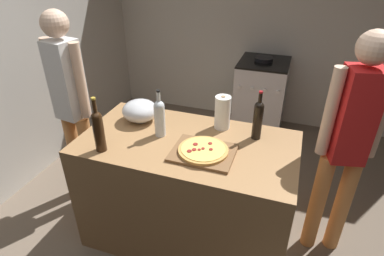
{
  "coord_description": "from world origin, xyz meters",
  "views": [
    {
      "loc": [
        0.49,
        -1.03,
        2.05
      ],
      "look_at": [
        -0.15,
        0.8,
        0.93
      ],
      "focal_mm": 29.87,
      "sensor_mm": 36.0,
      "label": 1
    }
  ],
  "objects_px": {
    "wine_bottle_dark": "(160,117)",
    "wine_bottle_clear": "(98,129)",
    "pizza": "(203,150)",
    "person_in_red": "(348,141)",
    "wine_bottle_amber": "(258,118)",
    "paper_towel_roll": "(223,112)",
    "person_in_stripes": "(71,102)",
    "mixing_bowl": "(140,111)",
    "stove": "(260,98)"
  },
  "relations": [
    {
      "from": "pizza",
      "to": "wine_bottle_dark",
      "type": "distance_m",
      "value": 0.39
    },
    {
      "from": "stove",
      "to": "mixing_bowl",
      "type": "bearing_deg",
      "value": -112.74
    },
    {
      "from": "mixing_bowl",
      "to": "wine_bottle_amber",
      "type": "xyz_separation_m",
      "value": [
        0.87,
        0.03,
        0.07
      ]
    },
    {
      "from": "wine_bottle_clear",
      "to": "stove",
      "type": "relative_size",
      "value": 0.4
    },
    {
      "from": "wine_bottle_dark",
      "to": "person_in_stripes",
      "type": "xyz_separation_m",
      "value": [
        -0.84,
        0.13,
        -0.07
      ]
    },
    {
      "from": "paper_towel_roll",
      "to": "wine_bottle_amber",
      "type": "height_order",
      "value": "wine_bottle_amber"
    },
    {
      "from": "paper_towel_roll",
      "to": "wine_bottle_clear",
      "type": "bearing_deg",
      "value": -140.81
    },
    {
      "from": "paper_towel_roll",
      "to": "wine_bottle_clear",
      "type": "relative_size",
      "value": 0.66
    },
    {
      "from": "wine_bottle_clear",
      "to": "stove",
      "type": "xyz_separation_m",
      "value": [
        0.76,
        2.13,
        -0.59
      ]
    },
    {
      "from": "wine_bottle_amber",
      "to": "person_in_red",
      "type": "relative_size",
      "value": 0.21
    },
    {
      "from": "pizza",
      "to": "wine_bottle_amber",
      "type": "bearing_deg",
      "value": 46.53
    },
    {
      "from": "pizza",
      "to": "wine_bottle_dark",
      "type": "height_order",
      "value": "wine_bottle_dark"
    },
    {
      "from": "pizza",
      "to": "person_in_red",
      "type": "bearing_deg",
      "value": 21.62
    },
    {
      "from": "paper_towel_roll",
      "to": "mixing_bowl",
      "type": "bearing_deg",
      "value": -170.94
    },
    {
      "from": "wine_bottle_amber",
      "to": "mixing_bowl",
      "type": "bearing_deg",
      "value": -177.87
    },
    {
      "from": "wine_bottle_amber",
      "to": "person_in_red",
      "type": "distance_m",
      "value": 0.59
    },
    {
      "from": "wine_bottle_dark",
      "to": "stove",
      "type": "height_order",
      "value": "wine_bottle_dark"
    },
    {
      "from": "paper_towel_roll",
      "to": "person_in_stripes",
      "type": "xyz_separation_m",
      "value": [
        -1.22,
        -0.12,
        -0.05
      ]
    },
    {
      "from": "wine_bottle_amber",
      "to": "wine_bottle_clear",
      "type": "bearing_deg",
      "value": -152.67
    },
    {
      "from": "wine_bottle_amber",
      "to": "person_in_red",
      "type": "bearing_deg",
      "value": 3.73
    },
    {
      "from": "mixing_bowl",
      "to": "wine_bottle_dark",
      "type": "relative_size",
      "value": 0.78
    },
    {
      "from": "mixing_bowl",
      "to": "paper_towel_roll",
      "type": "xyz_separation_m",
      "value": [
        0.61,
        0.1,
        0.04
      ]
    },
    {
      "from": "paper_towel_roll",
      "to": "stove",
      "type": "xyz_separation_m",
      "value": [
        0.09,
        1.58,
        -0.55
      ]
    },
    {
      "from": "paper_towel_roll",
      "to": "person_in_stripes",
      "type": "height_order",
      "value": "person_in_stripes"
    },
    {
      "from": "wine_bottle_dark",
      "to": "wine_bottle_amber",
      "type": "xyz_separation_m",
      "value": [
        0.64,
        0.18,
        0.01
      ]
    },
    {
      "from": "wine_bottle_clear",
      "to": "person_in_red",
      "type": "height_order",
      "value": "person_in_red"
    },
    {
      "from": "wine_bottle_amber",
      "to": "person_in_stripes",
      "type": "distance_m",
      "value": 1.48
    },
    {
      "from": "mixing_bowl",
      "to": "person_in_red",
      "type": "distance_m",
      "value": 1.45
    },
    {
      "from": "paper_towel_roll",
      "to": "wine_bottle_clear",
      "type": "xyz_separation_m",
      "value": [
        -0.67,
        -0.55,
        0.03
      ]
    },
    {
      "from": "paper_towel_roll",
      "to": "person_in_stripes",
      "type": "bearing_deg",
      "value": -174.5
    },
    {
      "from": "stove",
      "to": "person_in_red",
      "type": "distance_m",
      "value": 1.84
    },
    {
      "from": "mixing_bowl",
      "to": "wine_bottle_clear",
      "type": "bearing_deg",
      "value": -97.08
    },
    {
      "from": "pizza",
      "to": "paper_towel_roll",
      "type": "xyz_separation_m",
      "value": [
        0.03,
        0.37,
        0.09
      ]
    },
    {
      "from": "wine_bottle_clear",
      "to": "person_in_stripes",
      "type": "distance_m",
      "value": 0.7
    },
    {
      "from": "person_in_red",
      "to": "paper_towel_roll",
      "type": "bearing_deg",
      "value": 178.12
    },
    {
      "from": "wine_bottle_clear",
      "to": "person_in_stripes",
      "type": "relative_size",
      "value": 0.23
    },
    {
      "from": "wine_bottle_dark",
      "to": "wine_bottle_amber",
      "type": "distance_m",
      "value": 0.67
    },
    {
      "from": "pizza",
      "to": "mixing_bowl",
      "type": "bearing_deg",
      "value": 154.74
    },
    {
      "from": "mixing_bowl",
      "to": "wine_bottle_amber",
      "type": "distance_m",
      "value": 0.88
    },
    {
      "from": "pizza",
      "to": "wine_bottle_dark",
      "type": "bearing_deg",
      "value": 160.07
    },
    {
      "from": "wine_bottle_dark",
      "to": "wine_bottle_clear",
      "type": "xyz_separation_m",
      "value": [
        -0.29,
        -0.3,
        0.01
      ]
    },
    {
      "from": "person_in_red",
      "to": "wine_bottle_clear",
      "type": "bearing_deg",
      "value": -161.05
    },
    {
      "from": "wine_bottle_dark",
      "to": "wine_bottle_clear",
      "type": "height_order",
      "value": "wine_bottle_clear"
    },
    {
      "from": "wine_bottle_clear",
      "to": "wine_bottle_amber",
      "type": "bearing_deg",
      "value": 27.33
    },
    {
      "from": "wine_bottle_dark",
      "to": "person_in_red",
      "type": "height_order",
      "value": "person_in_red"
    },
    {
      "from": "wine_bottle_amber",
      "to": "paper_towel_roll",
      "type": "bearing_deg",
      "value": 165.9
    },
    {
      "from": "paper_towel_roll",
      "to": "pizza",
      "type": "bearing_deg",
      "value": -94.78
    },
    {
      "from": "person_in_stripes",
      "to": "person_in_red",
      "type": "height_order",
      "value": "person_in_stripes"
    },
    {
      "from": "pizza",
      "to": "wine_bottle_clear",
      "type": "xyz_separation_m",
      "value": [
        -0.64,
        -0.17,
        0.13
      ]
    },
    {
      "from": "wine_bottle_amber",
      "to": "pizza",
      "type": "bearing_deg",
      "value": -133.47
    }
  ]
}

